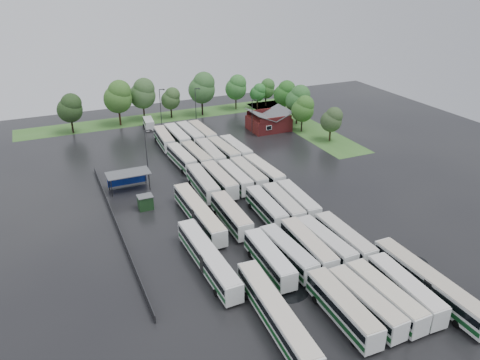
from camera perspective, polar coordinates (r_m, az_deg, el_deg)
name	(u,v)px	position (r m, az deg, el deg)	size (l,w,h in m)	color
ground	(258,223)	(79.75, 2.21, -5.20)	(160.00, 160.00, 0.00)	black
brick_building	(269,123)	(124.00, 3.52, 6.97)	(10.07, 8.60, 5.39)	maroon
wash_shed	(128,175)	(92.55, -13.51, 0.62)	(8.20, 4.20, 3.58)	#2D2D30
utility_hut	(145,202)	(85.04, -11.45, -2.67)	(2.70, 2.20, 2.62)	black
grass_strip_north	(165,117)	(136.67, -9.13, 7.60)	(80.00, 10.00, 0.01)	#386727
grass_strip_east	(301,125)	(129.33, 7.46, 6.71)	(10.00, 50.00, 0.01)	#386727
west_fence	(117,225)	(80.53, -14.79, -5.29)	(0.10, 50.00, 1.20)	#2D2D30
bus_r0c1	(343,308)	(60.22, 12.41, -14.97)	(2.98, 12.90, 3.58)	silver
bus_r0c2	(365,302)	(61.80, 15.01, -14.19)	(3.10, 12.43, 3.43)	silver
bus_r0c3	(385,296)	(63.33, 17.23, -13.37)	(2.99, 12.71, 3.52)	silver
bus_r0c4	(405,289)	(65.24, 19.47, -12.45)	(3.18, 12.79, 3.53)	silver
bus_r1c0	(269,259)	(67.46, 3.58, -9.53)	(2.98, 12.45, 3.45)	silver
bus_r1c1	(288,252)	(68.97, 5.86, -8.78)	(3.23, 12.45, 3.43)	silver
bus_r1c2	(308,246)	(70.54, 8.27, -8.02)	(3.08, 12.84, 3.55)	silver
bus_r1c3	(325,243)	(71.88, 10.31, -7.54)	(3.17, 12.60, 3.48)	silver
bus_r1c4	(344,239)	(73.37, 12.58, -7.02)	(2.75, 12.59, 3.50)	silver
bus_r2c0	(231,215)	(78.03, -1.10, -4.28)	(2.93, 12.72, 3.53)	silver
bus_r2c2	(266,208)	(80.52, 3.20, -3.38)	(3.08, 12.38, 3.42)	silver
bus_r2c3	(283,205)	(81.66, 5.26, -3.00)	(3.27, 12.53, 3.46)	silver
bus_r2c4	(298,201)	(83.16, 7.05, -2.56)	(3.22, 12.46, 3.44)	silver
bus_r3c0	(203,183)	(89.31, -4.57, -0.37)	(3.08, 12.85, 3.56)	silver
bus_r3c1	(219,180)	(90.40, -2.54, 0.02)	(2.88, 12.86, 3.57)	silver
bus_r3c2	(235,177)	(91.61, -0.65, 0.33)	(2.67, 12.19, 3.39)	silver
bus_r3c3	(248,174)	(92.79, 1.02, 0.68)	(2.78, 12.47, 3.46)	silver
bus_r3c4	(263,172)	(93.87, 2.87, 0.99)	(3.31, 12.90, 3.56)	silver
bus_r4c0	(181,158)	(101.65, -7.15, 2.69)	(3.14, 12.28, 3.39)	silver
bus_r4c1	(196,156)	(102.22, -5.34, 2.92)	(3.12, 12.36, 3.41)	silver
bus_r4c2	(210,154)	(102.91, -3.66, 3.18)	(2.97, 12.87, 3.57)	silver
bus_r4c3	(223,151)	(104.49, -2.03, 3.52)	(3.25, 12.48, 3.44)	silver
bus_r4c4	(236,149)	(105.67, -0.52, 3.78)	(2.95, 12.35, 3.42)	silver
bus_r5c0	(164,139)	(113.62, -9.24, 4.99)	(3.17, 12.29, 3.39)	silver
bus_r5c1	(177,137)	(114.26, -7.66, 5.26)	(2.92, 12.90, 3.58)	silver
bus_r5c2	(190,134)	(115.38, -6.11, 5.54)	(3.13, 12.91, 3.57)	silver
bus_r5c3	(202,133)	(116.18, -4.65, 5.73)	(3.14, 12.76, 3.53)	silver
artic_bus_west_a	(276,314)	(58.25, 4.38, -15.99)	(3.59, 18.91, 3.49)	silver
artic_bus_west_b	(199,213)	(78.89, -5.06, -4.03)	(2.97, 18.83, 3.49)	silver
artic_bus_west_c	(208,258)	(67.51, -3.94, -9.50)	(3.07, 18.64, 3.45)	silver
artic_bus_east	(429,283)	(67.38, 22.02, -11.60)	(2.86, 18.85, 3.49)	silver
minibus	(149,123)	(126.97, -11.08, 6.80)	(2.87, 6.27, 2.65)	silver
tree_north_0	(70,108)	(127.14, -19.98, 8.28)	(6.34, 6.34, 10.49)	black
tree_north_1	(118,96)	(129.64, -14.60, 9.83)	(7.47, 7.47, 12.37)	#321D10
tree_north_2	(143,93)	(132.89, -11.74, 10.32)	(7.15, 7.15, 11.85)	black
tree_north_3	(171,98)	(134.18, -8.39, 9.83)	(5.30, 5.28, 8.75)	black
tree_north_4	(202,88)	(134.98, -4.60, 11.17)	(7.57, 7.57, 12.54)	black
tree_north_5	(236,87)	(140.79, -0.43, 11.27)	(6.32, 6.32, 10.46)	black
tree_north_6	(267,88)	(144.45, 3.26, 11.09)	(5.18, 5.18, 8.58)	black
tree_east_0	(332,119)	(116.58, 11.17, 7.26)	(5.21, 5.20, 8.62)	black
tree_east_1	(303,109)	(122.14, 7.73, 8.63)	(5.80, 5.80, 9.60)	black
tree_east_2	(299,99)	(128.08, 7.15, 9.78)	(6.50, 6.50, 10.77)	#302419
tree_east_3	(285,93)	(135.14, 5.53, 10.51)	(6.18, 6.18, 10.24)	black
tree_east_4	(258,92)	(142.20, 2.22, 10.63)	(4.64, 4.61, 7.64)	black
lamp_post_ne	(253,115)	(118.71, 1.54, 7.94)	(1.41, 0.28, 9.18)	#2D2D30
lamp_post_nw	(147,151)	(94.66, -11.26, 3.45)	(1.62, 0.32, 10.53)	#2D2D30
lamp_post_back_w	(161,105)	(126.27, -9.62, 8.96)	(1.59, 0.31, 10.30)	#2D2D30
lamp_post_back_e	(196,104)	(127.01, -5.38, 9.22)	(1.55, 0.30, 10.03)	#2D2D30
puddle_0	(286,288)	(65.31, 5.65, -13.00)	(6.45, 6.45, 0.01)	black
puddle_1	(377,302)	(65.34, 16.33, -14.04)	(2.93, 2.93, 0.01)	black
puddle_2	(221,220)	(80.50, -2.28, -4.89)	(5.26, 5.26, 0.01)	black
puddle_3	(294,217)	(81.99, 6.60, -4.46)	(3.22, 3.22, 0.01)	black
puddle_4	(415,262)	(74.54, 20.60, -9.36)	(3.63, 3.63, 0.01)	black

